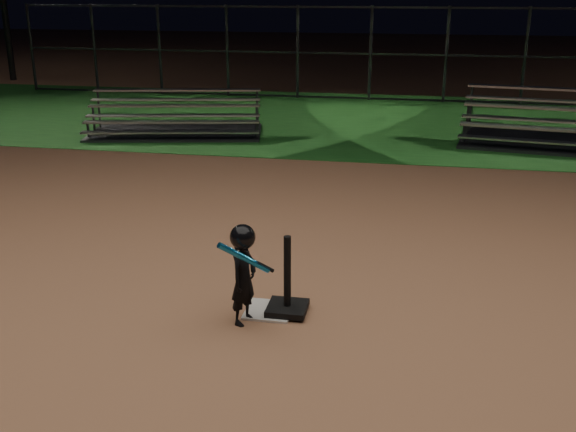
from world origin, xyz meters
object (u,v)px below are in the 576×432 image
object	(u,v)px
bleacher_left	(175,126)
bleacher_right	(573,136)
child_batter	(244,271)
home_plate	(269,310)
batting_tee	(287,298)

from	to	relation	value
bleacher_left	bleacher_right	world-z (taller)	bleacher_right
child_batter	bleacher_left	distance (m)	8.69
home_plate	child_batter	bearing A→B (deg)	-125.47
bleacher_right	child_batter	bearing A→B (deg)	-110.16
child_batter	bleacher_left	bearing A→B (deg)	45.00
batting_tee	bleacher_left	distance (m)	8.61
home_plate	batting_tee	world-z (taller)	batting_tee
child_batter	bleacher_right	world-z (taller)	bleacher_right
bleacher_left	bleacher_right	distance (m)	8.06
child_batter	batting_tee	bearing A→B (deg)	-33.51
home_plate	bleacher_right	distance (m)	9.16
batting_tee	child_batter	world-z (taller)	child_batter
child_batter	bleacher_right	xyz separation A→B (m)	(4.54, 8.31, -0.30)
batting_tee	bleacher_right	bearing A→B (deg)	62.58
bleacher_left	bleacher_right	xyz separation A→B (m)	(8.05, 0.36, 0.03)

